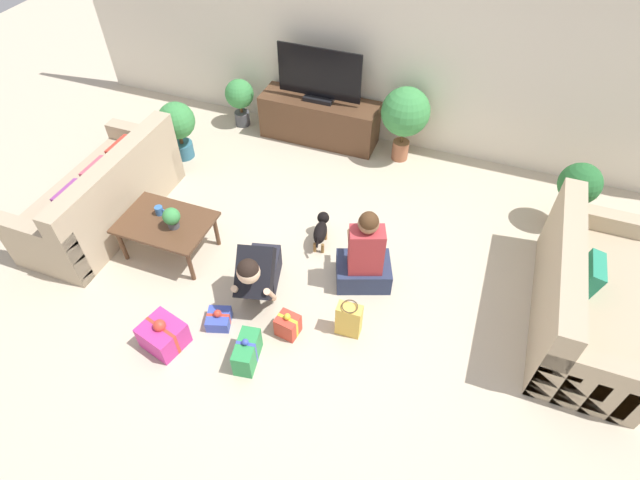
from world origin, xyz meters
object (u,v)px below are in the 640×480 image
(person_kneeling, at_px, (258,272))
(gift_bag_a, at_px, (349,319))
(sofa_left, at_px, (104,196))
(sofa_right, at_px, (585,299))
(tv, at_px, (319,78))
(tabletop_plant, at_px, (172,217))
(gift_box_a, at_px, (247,352))
(gift_box_b, at_px, (219,319))
(potted_plant_corner_left, at_px, (177,124))
(gift_box_d, at_px, (163,335))
(coffee_table, at_px, (166,225))
(mug, at_px, (159,210))
(dog, at_px, (321,229))
(gift_box_c, at_px, (288,325))
(potted_plant_back_left, at_px, (240,97))
(potted_plant_back_right, at_px, (405,114))
(person_sitting, at_px, (365,258))
(tv_console, at_px, (319,120))
(potted_plant_corner_right, at_px, (577,189))

(person_kneeling, relative_size, gift_bag_a, 2.10)
(sofa_left, bearing_deg, sofa_right, 94.12)
(tv, relative_size, tabletop_plant, 4.77)
(sofa_left, relative_size, gift_box_a, 5.12)
(tv, bearing_deg, gift_box_b, -86.66)
(sofa_left, xyz_separation_m, potted_plant_corner_left, (0.15, 1.29, 0.15))
(sofa_right, height_order, gift_box_d, sofa_right)
(tv, bearing_deg, coffee_table, -106.08)
(person_kneeling, relative_size, gift_box_a, 2.18)
(coffee_table, relative_size, mug, 7.56)
(dog, relative_size, gift_box_c, 1.76)
(sofa_right, height_order, gift_box_b, sofa_right)
(coffee_table, distance_m, tabletop_plant, 0.22)
(potted_plant_back_left, distance_m, potted_plant_back_right, 2.22)
(person_sitting, xyz_separation_m, dog, (-0.58, 0.36, -0.15))
(tv, xyz_separation_m, gift_box_c, (0.81, -2.96, -0.76))
(tv_console, height_order, gift_bag_a, tv_console)
(tv_console, bearing_deg, coffee_table, -106.08)
(sofa_right, xyz_separation_m, potted_plant_corner_left, (-4.70, 0.94, 0.16))
(potted_plant_corner_left, height_order, potted_plant_back_left, potted_plant_corner_left)
(sofa_right, relative_size, tabletop_plant, 8.41)
(coffee_table, height_order, mug, mug)
(gift_box_d, bearing_deg, gift_bag_a, 24.94)
(coffee_table, distance_m, person_kneeling, 1.12)
(tv, bearing_deg, tabletop_plant, -103.14)
(sofa_right, xyz_separation_m, person_kneeling, (-2.83, -0.75, 0.03))
(person_kneeling, relative_size, dog, 1.68)
(gift_box_b, bearing_deg, potted_plant_back_left, 112.92)
(potted_plant_back_left, height_order, person_sitting, person_sitting)
(tv, height_order, gift_box_c, tv)
(mug, bearing_deg, gift_box_d, -58.91)
(coffee_table, distance_m, potted_plant_back_left, 2.44)
(coffee_table, distance_m, gift_box_a, 1.60)
(gift_box_a, bearing_deg, potted_plant_back_left, 117.36)
(potted_plant_corner_left, bearing_deg, tv_console, 33.34)
(gift_box_d, relative_size, tabletop_plant, 1.85)
(potted_plant_corner_left, bearing_deg, tabletop_plant, -59.41)
(sofa_left, height_order, person_sitting, person_sitting)
(gift_box_a, bearing_deg, coffee_table, 145.80)
(potted_plant_back_left, height_order, gift_box_b, potted_plant_back_left)
(sofa_left, relative_size, potted_plant_back_left, 2.88)
(gift_box_b, relative_size, mug, 2.29)
(potted_plant_back_left, relative_size, person_kneeling, 0.82)
(potted_plant_corner_left, bearing_deg, potted_plant_corner_right, 4.39)
(coffee_table, relative_size, tv, 0.85)
(person_kneeling, xyz_separation_m, mug, (-1.20, 0.28, 0.13))
(tv, distance_m, dog, 2.04)
(gift_bag_a, bearing_deg, person_sitting, 94.56)
(mug, xyz_separation_m, tabletop_plant, (0.23, -0.11, 0.08))
(potted_plant_corner_left, bearing_deg, sofa_right, -11.27)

